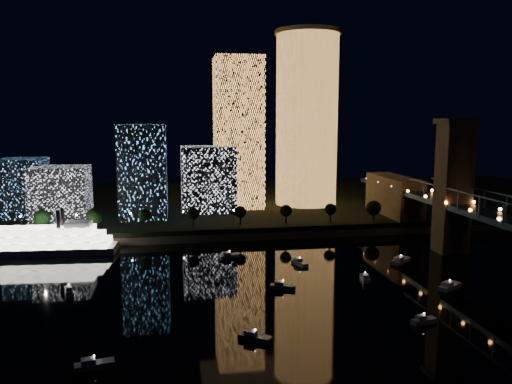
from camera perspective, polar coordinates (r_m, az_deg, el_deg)
ground at (r=134.61m, az=7.71°, el=-13.47°), size 520.00×520.00×0.00m
far_bank at (r=285.71m, az=-1.73°, el=-1.18°), size 420.00×160.00×5.00m
seawall at (r=210.36m, az=1.13°, el=-4.93°), size 420.00×6.00×3.00m
tower_cylindrical at (r=264.23m, az=5.82°, el=8.32°), size 34.00×34.00×89.43m
tower_rectangular at (r=254.58m, az=-2.04°, el=6.75°), size 23.70×23.70×75.40m
midrise_blocks at (r=240.09m, az=-14.51°, el=1.37°), size 107.39×34.82×42.44m
riverboat at (r=203.77m, az=-23.89°, el=-5.25°), size 58.04×15.72×17.29m
motorboats at (r=151.42m, az=5.64°, el=-10.59°), size 117.30×80.56×2.78m
esplanade_trees at (r=210.95m, az=-9.29°, el=-2.51°), size 166.65×6.77×8.88m
street_lamps at (r=217.15m, az=-8.31°, el=-2.57°), size 132.70×0.70×5.65m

